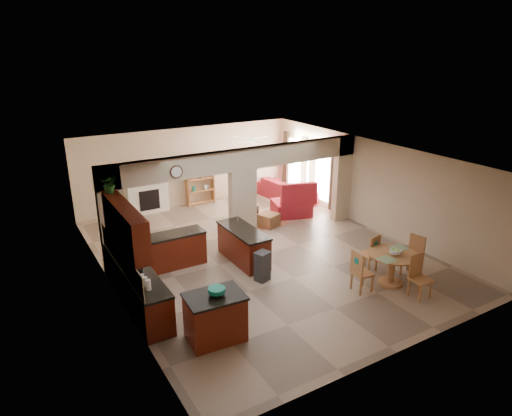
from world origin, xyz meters
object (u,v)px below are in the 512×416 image
dining_table (392,264)px  sofa (286,190)px  armchair (245,214)px  kitchen_island (215,317)px

dining_table → sofa: dining_table is taller
sofa → armchair: size_ratio=3.67×
kitchen_island → dining_table: bearing=1.6°
dining_table → armchair: bearing=101.5°
kitchen_island → dining_table: 4.63m
armchair → sofa: bearing=-164.7°
kitchen_island → sofa: size_ratio=0.47×
kitchen_island → sofa: 8.86m
kitchen_island → armchair: kitchen_island is taller
sofa → armchair: bearing=112.0°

